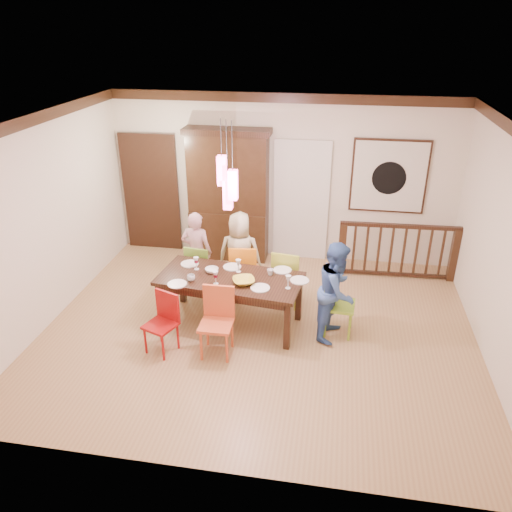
% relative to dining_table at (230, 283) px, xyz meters
% --- Properties ---
extents(floor, '(6.00, 6.00, 0.00)m').
position_rel_dining_table_xyz_m(floor, '(0.42, -0.09, -0.66)').
color(floor, '#A57B4F').
rests_on(floor, ground).
extents(ceiling, '(6.00, 6.00, 0.00)m').
position_rel_dining_table_xyz_m(ceiling, '(0.42, -0.09, 2.24)').
color(ceiling, white).
rests_on(ceiling, wall_back).
extents(wall_back, '(6.00, 0.00, 6.00)m').
position_rel_dining_table_xyz_m(wall_back, '(0.42, 2.41, 0.79)').
color(wall_back, silver).
rests_on(wall_back, floor).
extents(wall_left, '(0.00, 5.00, 5.00)m').
position_rel_dining_table_xyz_m(wall_left, '(-2.58, -0.09, 0.79)').
color(wall_left, silver).
rests_on(wall_left, floor).
extents(wall_right, '(0.00, 5.00, 5.00)m').
position_rel_dining_table_xyz_m(wall_right, '(3.42, -0.09, 0.79)').
color(wall_right, silver).
rests_on(wall_right, floor).
extents(crown_molding, '(6.00, 5.00, 0.16)m').
position_rel_dining_table_xyz_m(crown_molding, '(0.42, -0.09, 2.16)').
color(crown_molding, black).
rests_on(crown_molding, wall_back).
extents(panel_door, '(1.04, 0.07, 2.24)m').
position_rel_dining_table_xyz_m(panel_door, '(-1.98, 2.36, 0.39)').
color(panel_door, black).
rests_on(panel_door, wall_back).
extents(white_doorway, '(0.97, 0.05, 2.22)m').
position_rel_dining_table_xyz_m(white_doorway, '(0.77, 2.37, 0.39)').
color(white_doorway, silver).
rests_on(white_doorway, wall_back).
extents(painting, '(1.25, 0.06, 1.25)m').
position_rel_dining_table_xyz_m(painting, '(2.22, 2.37, 0.94)').
color(painting, black).
rests_on(painting, wall_back).
extents(pendant_cluster, '(0.27, 0.21, 1.14)m').
position_rel_dining_table_xyz_m(pendant_cluster, '(0.00, -0.00, 1.45)').
color(pendant_cluster, '#FF4C8B').
rests_on(pendant_cluster, ceiling).
extents(dining_table, '(2.07, 1.13, 0.75)m').
position_rel_dining_table_xyz_m(dining_table, '(0.00, 0.00, 0.00)').
color(dining_table, black).
rests_on(dining_table, floor).
extents(chair_far_left, '(0.43, 0.43, 0.85)m').
position_rel_dining_table_xyz_m(chair_far_left, '(-0.64, 0.79, -0.17)').
color(chair_far_left, '#7CB438').
rests_on(chair_far_left, floor).
extents(chair_far_mid, '(0.46, 0.46, 0.92)m').
position_rel_dining_table_xyz_m(chair_far_mid, '(0.04, 0.77, -0.13)').
color(chair_far_mid, orange).
rests_on(chair_far_mid, floor).
extents(chair_far_right, '(0.47, 0.47, 0.92)m').
position_rel_dining_table_xyz_m(chair_far_right, '(0.74, 0.68, -0.13)').
color(chair_far_right, '#9FAC2E').
rests_on(chair_far_right, floor).
extents(chair_near_left, '(0.48, 0.48, 0.82)m').
position_rel_dining_table_xyz_m(chair_near_left, '(-0.76, -0.80, -0.19)').
color(chair_near_left, '#9A0D0E').
rests_on(chair_near_left, floor).
extents(chair_near_mid, '(0.42, 0.42, 0.92)m').
position_rel_dining_table_xyz_m(chair_near_mid, '(-0.03, -0.74, -0.13)').
color(chair_near_mid, '#CA522B').
rests_on(chair_near_mid, floor).
extents(chair_end_right, '(0.44, 0.44, 0.91)m').
position_rel_dining_table_xyz_m(chair_end_right, '(1.53, 0.02, -0.14)').
color(chair_end_right, '#88BB2C').
rests_on(chair_end_right, floor).
extents(china_hutch, '(1.48, 0.46, 2.34)m').
position_rel_dining_table_xyz_m(china_hutch, '(-0.50, 2.20, 0.51)').
color(china_hutch, black).
rests_on(china_hutch, floor).
extents(balustrade, '(1.95, 0.15, 0.96)m').
position_rel_dining_table_xyz_m(balustrade, '(2.45, 1.86, -0.16)').
color(balustrade, black).
rests_on(balustrade, floor).
extents(person_far_left, '(0.50, 0.35, 1.34)m').
position_rel_dining_table_xyz_m(person_far_left, '(-0.73, 0.87, 0.01)').
color(person_far_left, '#DEA9B9').
rests_on(person_far_left, floor).
extents(person_far_mid, '(0.69, 0.47, 1.37)m').
position_rel_dining_table_xyz_m(person_far_mid, '(-0.03, 0.85, 0.03)').
color(person_far_mid, '#B9B28C').
rests_on(person_far_mid, floor).
extents(person_end_right, '(0.69, 0.79, 1.39)m').
position_rel_dining_table_xyz_m(person_end_right, '(1.47, -0.04, 0.04)').
color(person_end_right, '#395DA1').
rests_on(person_end_right, floor).
extents(serving_bowl, '(0.38, 0.38, 0.07)m').
position_rel_dining_table_xyz_m(serving_bowl, '(0.22, -0.14, 0.13)').
color(serving_bowl, gold).
rests_on(serving_bowl, dining_table).
extents(small_bowl, '(0.20, 0.20, 0.06)m').
position_rel_dining_table_xyz_m(small_bowl, '(-0.29, 0.10, 0.12)').
color(small_bowl, white).
rests_on(small_bowl, dining_table).
extents(cup_left, '(0.11, 0.11, 0.09)m').
position_rel_dining_table_xyz_m(cup_left, '(-0.50, -0.19, 0.13)').
color(cup_left, silver).
rests_on(cup_left, dining_table).
extents(cup_right, '(0.10, 0.10, 0.09)m').
position_rel_dining_table_xyz_m(cup_right, '(0.54, 0.16, 0.13)').
color(cup_right, silver).
rests_on(cup_right, dining_table).
extents(plate_far_left, '(0.26, 0.26, 0.01)m').
position_rel_dining_table_xyz_m(plate_far_left, '(-0.66, 0.29, 0.10)').
color(plate_far_left, white).
rests_on(plate_far_left, dining_table).
extents(plate_far_mid, '(0.26, 0.26, 0.01)m').
position_rel_dining_table_xyz_m(plate_far_mid, '(-0.03, 0.30, 0.10)').
color(plate_far_mid, white).
rests_on(plate_far_mid, dining_table).
extents(plate_far_right, '(0.26, 0.26, 0.01)m').
position_rel_dining_table_xyz_m(plate_far_right, '(0.69, 0.32, 0.10)').
color(plate_far_right, white).
rests_on(plate_far_right, dining_table).
extents(plate_near_left, '(0.26, 0.26, 0.01)m').
position_rel_dining_table_xyz_m(plate_near_left, '(-0.66, -0.32, 0.10)').
color(plate_near_left, white).
rests_on(plate_near_left, dining_table).
extents(plate_near_mid, '(0.26, 0.26, 0.01)m').
position_rel_dining_table_xyz_m(plate_near_mid, '(0.46, -0.24, 0.10)').
color(plate_near_mid, white).
rests_on(plate_near_mid, dining_table).
extents(plate_end_right, '(0.26, 0.26, 0.01)m').
position_rel_dining_table_xyz_m(plate_end_right, '(0.96, 0.06, 0.10)').
color(plate_end_right, white).
rests_on(plate_end_right, dining_table).
extents(wine_glass_a, '(0.08, 0.08, 0.19)m').
position_rel_dining_table_xyz_m(wine_glass_a, '(-0.52, 0.15, 0.18)').
color(wine_glass_a, '#590C19').
rests_on(wine_glass_a, dining_table).
extents(wine_glass_b, '(0.08, 0.08, 0.19)m').
position_rel_dining_table_xyz_m(wine_glass_b, '(0.08, 0.18, 0.18)').
color(wine_glass_b, silver).
rests_on(wine_glass_b, dining_table).
extents(wine_glass_c, '(0.08, 0.08, 0.19)m').
position_rel_dining_table_xyz_m(wine_glass_c, '(-0.15, -0.22, 0.18)').
color(wine_glass_c, '#590C19').
rests_on(wine_glass_c, dining_table).
extents(wine_glass_d, '(0.08, 0.08, 0.19)m').
position_rel_dining_table_xyz_m(wine_glass_d, '(0.83, -0.17, 0.18)').
color(wine_glass_d, silver).
rests_on(wine_glass_d, dining_table).
extents(napkin, '(0.18, 0.14, 0.01)m').
position_rel_dining_table_xyz_m(napkin, '(-0.05, -0.40, 0.10)').
color(napkin, '#D83359').
rests_on(napkin, dining_table).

